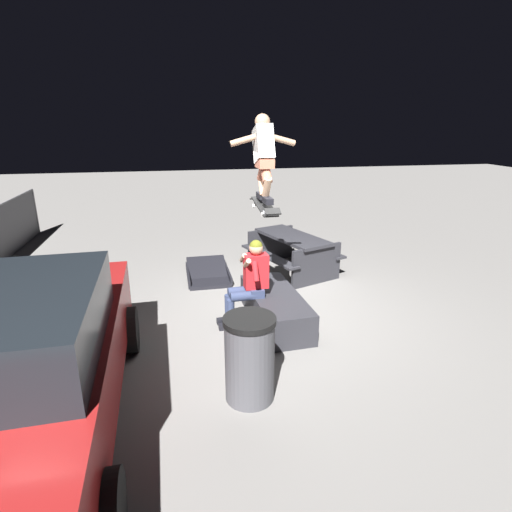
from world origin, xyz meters
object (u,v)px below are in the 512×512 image
object	(u,v)px
skater_airborne	(264,154)
picnic_table_back	(292,248)
person_sitting_on_ledge	(249,279)
trash_bin	(250,358)
ledge_box_main	(275,307)
skateboard	(264,206)
parked_car	(17,365)
kicker_ramp	(208,275)

from	to	relation	value
skater_airborne	picnic_table_back	world-z (taller)	skater_airborne
person_sitting_on_ledge	trash_bin	size ratio (longest dim) A/B	1.34
skater_airborne	trash_bin	xyz separation A→B (m)	(-1.68, 0.50, -1.99)
ledge_box_main	skater_airborne	distance (m)	2.26
picnic_table_back	trash_bin	distance (m)	4.04
skateboard	parked_car	size ratio (longest dim) A/B	0.24
person_sitting_on_ledge	skateboard	size ratio (longest dim) A/B	1.26
skater_airborne	trash_bin	world-z (taller)	skater_airborne
picnic_table_back	parked_car	distance (m)	5.40
ledge_box_main	trash_bin	bearing A→B (deg)	157.92
skateboard	skater_airborne	distance (m)	0.69
skateboard	person_sitting_on_ledge	bearing A→B (deg)	69.37
kicker_ramp	parked_car	size ratio (longest dim) A/B	0.29
kicker_ramp	trash_bin	world-z (taller)	trash_bin
skater_airborne	ledge_box_main	bearing A→B (deg)	-85.97
person_sitting_on_ledge	picnic_table_back	bearing A→B (deg)	-30.92
skateboard	skater_airborne	xyz separation A→B (m)	(0.06, 0.00, 0.69)
ledge_box_main	picnic_table_back	size ratio (longest dim) A/B	0.84
ledge_box_main	kicker_ramp	size ratio (longest dim) A/B	1.40
skateboard	parked_car	xyz separation A→B (m)	(-1.82, 2.67, -1.00)
kicker_ramp	person_sitting_on_ledge	bearing A→B (deg)	-167.15
person_sitting_on_ledge	parked_car	xyz separation A→B (m)	(-1.90, 2.46, 0.08)
trash_bin	parked_car	bearing A→B (deg)	95.08
skateboard	parked_car	distance (m)	3.38
ledge_box_main	skater_airborne	size ratio (longest dim) A/B	1.54
skateboard	kicker_ramp	bearing A→B (deg)	17.60
ledge_box_main	parked_car	size ratio (longest dim) A/B	0.41
ledge_box_main	trash_bin	world-z (taller)	trash_bin
kicker_ramp	parked_car	world-z (taller)	parked_car
ledge_box_main	person_sitting_on_ledge	xyz separation A→B (m)	(0.01, 0.39, 0.48)
skateboard	skater_airborne	bearing A→B (deg)	1.40
trash_bin	skateboard	bearing A→B (deg)	-17.00
picnic_table_back	skater_airborne	bearing A→B (deg)	153.66
skater_airborne	picnic_table_back	distance (m)	3.03
person_sitting_on_ledge	kicker_ramp	xyz separation A→B (m)	(2.01, 0.46, -0.65)
kicker_ramp	skateboard	bearing A→B (deg)	-162.40
skateboard	kicker_ramp	world-z (taller)	skateboard
parked_car	ledge_box_main	bearing A→B (deg)	-56.54
skateboard	picnic_table_back	distance (m)	2.68
person_sitting_on_ledge	trash_bin	distance (m)	1.74
skater_airborne	trash_bin	size ratio (longest dim) A/B	1.16
picnic_table_back	trash_bin	world-z (taller)	trash_bin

